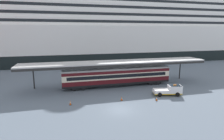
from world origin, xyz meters
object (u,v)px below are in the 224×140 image
object	(u,v)px
train_carriage	(117,76)
traffic_cone_near	(70,103)
cruise_ship	(91,28)
service_truck	(170,90)
traffic_cone_far	(157,99)
traffic_cone_mid	(122,99)

from	to	relation	value
train_carriage	traffic_cone_near	xyz separation A→B (m)	(-10.54, -8.46, -1.92)
cruise_ship	service_truck	world-z (taller)	cruise_ship
train_carriage	traffic_cone_near	world-z (taller)	train_carriage
train_carriage	traffic_cone_far	world-z (taller)	train_carriage
cruise_ship	train_carriage	distance (m)	43.26
cruise_ship	traffic_cone_mid	world-z (taller)	cruise_ship
cruise_ship	traffic_cone_mid	xyz separation A→B (m)	(-2.61, -50.44, -12.93)
traffic_cone_mid	traffic_cone_far	size ratio (longest dim) A/B	0.98
train_carriage	traffic_cone_mid	world-z (taller)	train_carriage
traffic_cone_near	traffic_cone_mid	world-z (taller)	traffic_cone_near
train_carriage	traffic_cone_mid	size ratio (longest dim) A/B	38.20
traffic_cone_mid	train_carriage	bearing A→B (deg)	78.40
traffic_cone_mid	traffic_cone_near	bearing A→B (deg)	179.10
train_carriage	service_truck	size ratio (longest dim) A/B	4.28
cruise_ship	traffic_cone_mid	size ratio (longest dim) A/B	254.73
traffic_cone_near	traffic_cone_mid	distance (m)	8.78
cruise_ship	traffic_cone_far	world-z (taller)	cruise_ship
cruise_ship	service_truck	xyz separation A→B (m)	(7.11, -49.96, -12.25)
traffic_cone_near	traffic_cone_far	xyz separation A→B (m)	(14.65, -1.80, -0.08)
service_truck	traffic_cone_far	size ratio (longest dim) A/B	8.69
service_truck	traffic_cone_mid	world-z (taller)	service_truck
service_truck	traffic_cone_far	world-z (taller)	service_truck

